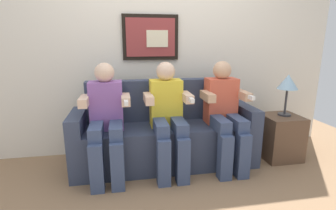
# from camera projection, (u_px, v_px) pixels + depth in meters

# --- Properties ---
(ground_plane) EXTENTS (5.62, 5.62, 0.00)m
(ground_plane) POSITION_uv_depth(u_px,v_px,m) (171.00, 177.00, 2.54)
(ground_plane) COLOR #8C6B4C
(back_wall_assembly) EXTENTS (4.32, 0.10, 2.60)m
(back_wall_assembly) POSITION_uv_depth(u_px,v_px,m) (158.00, 42.00, 2.96)
(back_wall_assembly) COLOR silver
(back_wall_assembly) RESTS_ON ground_plane
(couch) EXTENTS (1.92, 0.58, 0.90)m
(couch) POSITION_uv_depth(u_px,v_px,m) (165.00, 136.00, 2.78)
(couch) COLOR #333D56
(couch) RESTS_ON ground_plane
(person_on_left) EXTENTS (0.46, 0.56, 1.11)m
(person_on_left) POSITION_uv_depth(u_px,v_px,m) (106.00, 117.00, 2.45)
(person_on_left) COLOR #8C59A5
(person_on_left) RESTS_ON ground_plane
(person_in_middle) EXTENTS (0.46, 0.56, 1.11)m
(person_in_middle) POSITION_uv_depth(u_px,v_px,m) (168.00, 114.00, 2.55)
(person_in_middle) COLOR yellow
(person_in_middle) RESTS_ON ground_plane
(person_on_right) EXTENTS (0.46, 0.56, 1.11)m
(person_on_right) POSITION_uv_depth(u_px,v_px,m) (225.00, 111.00, 2.65)
(person_on_right) COLOR #D8593F
(person_on_right) RESTS_ON ground_plane
(side_table_right) EXTENTS (0.40, 0.40, 0.50)m
(side_table_right) POSITION_uv_depth(u_px,v_px,m) (280.00, 137.00, 2.92)
(side_table_right) COLOR brown
(side_table_right) RESTS_ON ground_plane
(table_lamp) EXTENTS (0.22, 0.22, 0.46)m
(table_lamp) POSITION_uv_depth(u_px,v_px,m) (288.00, 84.00, 2.80)
(table_lamp) COLOR #333338
(table_lamp) RESTS_ON side_table_right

